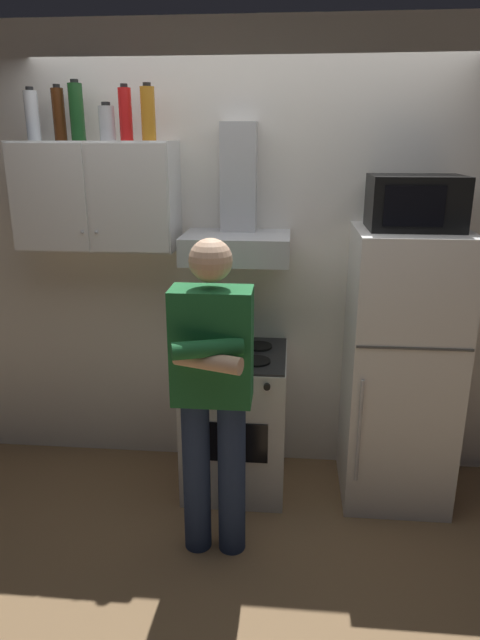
# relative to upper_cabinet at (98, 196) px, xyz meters

# --- Properties ---
(ground_plane) EXTENTS (7.00, 7.00, 0.00)m
(ground_plane) POSITION_rel_upper_cabinet_xyz_m (0.85, -0.37, -1.75)
(ground_plane) COLOR olive
(back_wall_tiled) EXTENTS (4.80, 0.10, 2.70)m
(back_wall_tiled) POSITION_rel_upper_cabinet_xyz_m (0.85, 0.23, -0.40)
(back_wall_tiled) COLOR silver
(back_wall_tiled) RESTS_ON ground_plane
(upper_cabinet) EXTENTS (0.90, 0.37, 0.60)m
(upper_cabinet) POSITION_rel_upper_cabinet_xyz_m (0.00, 0.00, 0.00)
(upper_cabinet) COLOR silver
(stove_oven) EXTENTS (0.60, 0.62, 0.87)m
(stove_oven) POSITION_rel_upper_cabinet_xyz_m (0.80, -0.13, -1.32)
(stove_oven) COLOR white
(stove_oven) RESTS_ON ground_plane
(range_hood) EXTENTS (0.60, 0.44, 0.75)m
(range_hood) POSITION_rel_upper_cabinet_xyz_m (0.80, 0.00, -0.15)
(range_hood) COLOR #B7BABF
(refrigerator) EXTENTS (0.60, 0.62, 1.60)m
(refrigerator) POSITION_rel_upper_cabinet_xyz_m (1.75, -0.12, -0.95)
(refrigerator) COLOR white
(refrigerator) RESTS_ON ground_plane
(microwave) EXTENTS (0.48, 0.37, 0.28)m
(microwave) POSITION_rel_upper_cabinet_xyz_m (1.75, -0.11, -0.01)
(microwave) COLOR black
(microwave) RESTS_ON refrigerator
(person_standing) EXTENTS (0.38, 0.33, 1.64)m
(person_standing) POSITION_rel_upper_cabinet_xyz_m (0.75, -0.73, -0.85)
(person_standing) COLOR navy
(person_standing) RESTS_ON ground_plane
(bottle_canister_steel) EXTENTS (0.09, 0.09, 0.20)m
(bottle_canister_steel) POSITION_rel_upper_cabinet_xyz_m (0.09, -0.03, 0.39)
(bottle_canister_steel) COLOR #B2B5BA
(bottle_canister_steel) RESTS_ON upper_cabinet
(bottle_rum_dark) EXTENTS (0.07, 0.07, 0.30)m
(bottle_rum_dark) POSITION_rel_upper_cabinet_xyz_m (-0.20, 0.04, 0.44)
(bottle_rum_dark) COLOR #47230F
(bottle_rum_dark) RESTS_ON upper_cabinet
(bottle_soda_red) EXTENTS (0.07, 0.07, 0.29)m
(bottle_soda_red) POSITION_rel_upper_cabinet_xyz_m (0.19, -0.01, 0.44)
(bottle_soda_red) COLOR red
(bottle_soda_red) RESTS_ON upper_cabinet
(bottle_wine_green) EXTENTS (0.08, 0.08, 0.32)m
(bottle_wine_green) POSITION_rel_upper_cabinet_xyz_m (-0.09, 0.03, 0.45)
(bottle_wine_green) COLOR #19471E
(bottle_wine_green) RESTS_ON upper_cabinet
(bottle_liquor_amber) EXTENTS (0.08, 0.08, 0.29)m
(bottle_liquor_amber) POSITION_rel_upper_cabinet_xyz_m (0.32, -0.03, 0.44)
(bottle_liquor_amber) COLOR #B7721E
(bottle_liquor_amber) RESTS_ON upper_cabinet
(bottle_vodka_clear) EXTENTS (0.08, 0.08, 0.28)m
(bottle_vodka_clear) POSITION_rel_upper_cabinet_xyz_m (-0.34, 0.01, 0.43)
(bottle_vodka_clear) COLOR silver
(bottle_vodka_clear) RESTS_ON upper_cabinet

